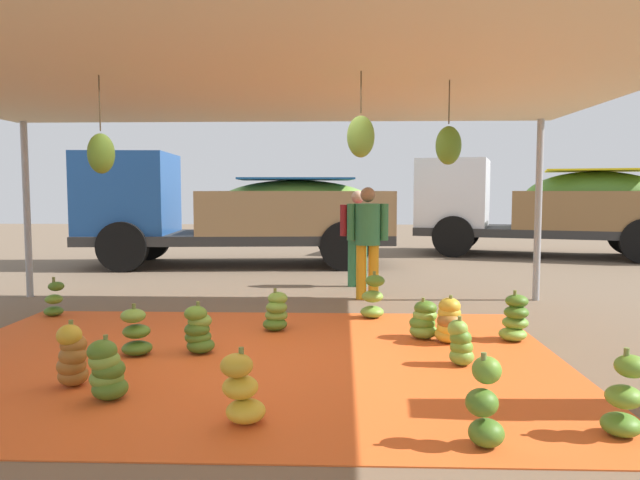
{
  "coord_description": "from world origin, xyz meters",
  "views": [
    {
      "loc": [
        0.94,
        -5.61,
        1.61
      ],
      "look_at": [
        0.63,
        2.75,
        0.93
      ],
      "focal_mm": 33.89,
      "sensor_mm": 36.0,
      "label": 1
    }
  ],
  "objects_px": {
    "banana_bunch_15": "(107,371)",
    "banana_bunch_14": "(625,399)",
    "cargo_truck_far": "(539,204)",
    "worker_1": "(368,234)",
    "banana_bunch_11": "(54,300)",
    "cargo_truck_main": "(228,209)",
    "banana_bunch_3": "(136,334)",
    "worker_0": "(358,231)",
    "banana_bunch_8": "(515,319)",
    "banana_bunch_7": "(276,313)",
    "banana_bunch_6": "(72,357)",
    "banana_bunch_12": "(485,406)",
    "banana_bunch_2": "(424,321)",
    "banana_bunch_5": "(373,298)",
    "banana_bunch_1": "(461,344)",
    "banana_bunch_0": "(449,322)",
    "banana_bunch_10": "(241,391)",
    "banana_bunch_9": "(198,331)"
  },
  "relations": [
    {
      "from": "banana_bunch_2",
      "to": "banana_bunch_11",
      "type": "bearing_deg",
      "value": 167.92
    },
    {
      "from": "banana_bunch_9",
      "to": "worker_0",
      "type": "bearing_deg",
      "value": 68.49
    },
    {
      "from": "banana_bunch_5",
      "to": "cargo_truck_far",
      "type": "bearing_deg",
      "value": 59.38
    },
    {
      "from": "banana_bunch_1",
      "to": "banana_bunch_6",
      "type": "bearing_deg",
      "value": -167.34
    },
    {
      "from": "banana_bunch_0",
      "to": "banana_bunch_1",
      "type": "xyz_separation_m",
      "value": [
        -0.04,
        -0.8,
        -0.03
      ]
    },
    {
      "from": "banana_bunch_3",
      "to": "banana_bunch_11",
      "type": "xyz_separation_m",
      "value": [
        -1.66,
        1.76,
        -0.01
      ]
    },
    {
      "from": "banana_bunch_9",
      "to": "banana_bunch_11",
      "type": "distance_m",
      "value": 2.8
    },
    {
      "from": "banana_bunch_3",
      "to": "worker_0",
      "type": "distance_m",
      "value": 4.97
    },
    {
      "from": "banana_bunch_14",
      "to": "banana_bunch_15",
      "type": "relative_size",
      "value": 1.16
    },
    {
      "from": "banana_bunch_6",
      "to": "cargo_truck_far",
      "type": "xyz_separation_m",
      "value": [
        7.07,
        10.34,
        1.02
      ]
    },
    {
      "from": "banana_bunch_7",
      "to": "banana_bunch_11",
      "type": "bearing_deg",
      "value": 166.9
    },
    {
      "from": "cargo_truck_main",
      "to": "banana_bunch_1",
      "type": "bearing_deg",
      "value": -64.56
    },
    {
      "from": "banana_bunch_11",
      "to": "cargo_truck_main",
      "type": "height_order",
      "value": "cargo_truck_main"
    },
    {
      "from": "banana_bunch_2",
      "to": "cargo_truck_far",
      "type": "distance_m",
      "value": 9.52
    },
    {
      "from": "banana_bunch_14",
      "to": "banana_bunch_3",
      "type": "bearing_deg",
      "value": 154.68
    },
    {
      "from": "banana_bunch_8",
      "to": "banana_bunch_11",
      "type": "height_order",
      "value": "banana_bunch_8"
    },
    {
      "from": "banana_bunch_7",
      "to": "banana_bunch_6",
      "type": "bearing_deg",
      "value": -125.21
    },
    {
      "from": "cargo_truck_far",
      "to": "worker_0",
      "type": "xyz_separation_m",
      "value": [
        -4.61,
        -5.01,
        -0.33
      ]
    },
    {
      "from": "banana_bunch_8",
      "to": "banana_bunch_15",
      "type": "relative_size",
      "value": 1.07
    },
    {
      "from": "banana_bunch_2",
      "to": "worker_1",
      "type": "bearing_deg",
      "value": 102.2
    },
    {
      "from": "banana_bunch_0",
      "to": "banana_bunch_12",
      "type": "distance_m",
      "value": 2.59
    },
    {
      "from": "banana_bunch_11",
      "to": "banana_bunch_12",
      "type": "bearing_deg",
      "value": -39.49
    },
    {
      "from": "cargo_truck_main",
      "to": "banana_bunch_2",
      "type": "bearing_deg",
      "value": -62.53
    },
    {
      "from": "banana_bunch_2",
      "to": "banana_bunch_7",
      "type": "xyz_separation_m",
      "value": [
        -1.65,
        0.3,
        0.01
      ]
    },
    {
      "from": "cargo_truck_far",
      "to": "worker_1",
      "type": "height_order",
      "value": "cargo_truck_far"
    },
    {
      "from": "banana_bunch_7",
      "to": "banana_bunch_3",
      "type": "bearing_deg",
      "value": -139.28
    },
    {
      "from": "cargo_truck_main",
      "to": "banana_bunch_14",
      "type": "bearing_deg",
      "value": -64.6
    },
    {
      "from": "banana_bunch_1",
      "to": "banana_bunch_7",
      "type": "xyz_separation_m",
      "value": [
        -1.85,
        1.31,
        0.01
      ]
    },
    {
      "from": "banana_bunch_11",
      "to": "cargo_truck_main",
      "type": "distance_m",
      "value": 5.68
    },
    {
      "from": "banana_bunch_11",
      "to": "banana_bunch_15",
      "type": "bearing_deg",
      "value": -58.23
    },
    {
      "from": "banana_bunch_9",
      "to": "banana_bunch_12",
      "type": "height_order",
      "value": "banana_bunch_12"
    },
    {
      "from": "banana_bunch_8",
      "to": "cargo_truck_main",
      "type": "height_order",
      "value": "cargo_truck_main"
    },
    {
      "from": "banana_bunch_5",
      "to": "banana_bunch_11",
      "type": "distance_m",
      "value": 4.07
    },
    {
      "from": "banana_bunch_7",
      "to": "banana_bunch_15",
      "type": "distance_m",
      "value": 2.57
    },
    {
      "from": "cargo_truck_main",
      "to": "worker_1",
      "type": "distance_m",
      "value": 4.95
    },
    {
      "from": "banana_bunch_7",
      "to": "worker_1",
      "type": "relative_size",
      "value": 0.29
    },
    {
      "from": "banana_bunch_15",
      "to": "banana_bunch_14",
      "type": "bearing_deg",
      "value": -8.81
    },
    {
      "from": "worker_0",
      "to": "worker_1",
      "type": "bearing_deg",
      "value": -84.4
    },
    {
      "from": "banana_bunch_5",
      "to": "banana_bunch_12",
      "type": "xyz_separation_m",
      "value": [
        0.51,
        -3.81,
        0.01
      ]
    },
    {
      "from": "banana_bunch_2",
      "to": "banana_bunch_14",
      "type": "xyz_separation_m",
      "value": [
        0.95,
        -2.61,
        0.05
      ]
    },
    {
      "from": "banana_bunch_0",
      "to": "banana_bunch_8",
      "type": "distance_m",
      "value": 0.74
    },
    {
      "from": "banana_bunch_7",
      "to": "banana_bunch_10",
      "type": "distance_m",
      "value": 2.77
    },
    {
      "from": "cargo_truck_main",
      "to": "cargo_truck_far",
      "type": "bearing_deg",
      "value": 16.34
    },
    {
      "from": "banana_bunch_0",
      "to": "worker_1",
      "type": "distance_m",
      "value": 2.8
    },
    {
      "from": "banana_bunch_5",
      "to": "cargo_truck_main",
      "type": "height_order",
      "value": "cargo_truck_main"
    },
    {
      "from": "banana_bunch_6",
      "to": "banana_bunch_7",
      "type": "distance_m",
      "value": 2.51
    },
    {
      "from": "banana_bunch_2",
      "to": "banana_bunch_1",
      "type": "bearing_deg",
      "value": -78.91
    },
    {
      "from": "banana_bunch_12",
      "to": "cargo_truck_far",
      "type": "bearing_deg",
      "value": 70.76
    },
    {
      "from": "banana_bunch_6",
      "to": "banana_bunch_3",
      "type": "bearing_deg",
      "value": 78.87
    },
    {
      "from": "banana_bunch_0",
      "to": "banana_bunch_3",
      "type": "relative_size",
      "value": 1.01
    }
  ]
}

